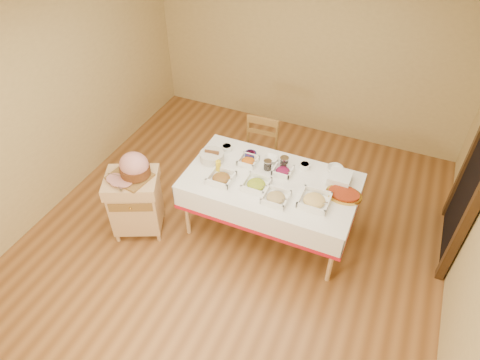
% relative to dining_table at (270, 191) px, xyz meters
% --- Properties ---
extents(room_shell, '(5.00, 5.00, 5.00)m').
position_rel_dining_table_xyz_m(room_shell, '(-0.30, -0.30, 0.70)').
color(room_shell, brown).
rests_on(room_shell, ground).
extents(doorway, '(0.09, 1.10, 2.20)m').
position_rel_dining_table_xyz_m(doorway, '(1.90, 0.60, 0.51)').
color(doorway, black).
rests_on(doorway, ground).
extents(dining_table, '(1.82, 1.02, 0.76)m').
position_rel_dining_table_xyz_m(dining_table, '(0.00, 0.00, 0.00)').
color(dining_table, tan).
rests_on(dining_table, ground).
extents(butcher_cart, '(0.70, 0.65, 0.79)m').
position_rel_dining_table_xyz_m(butcher_cart, '(-1.37, -0.59, -0.15)').
color(butcher_cart, tan).
rests_on(butcher_cart, ground).
extents(dining_chair, '(0.45, 0.43, 0.95)m').
position_rel_dining_table_xyz_m(dining_chair, '(-0.41, 0.65, -0.11)').
color(dining_chair, brown).
rests_on(dining_chair, ground).
extents(ham_on_board, '(0.44, 0.42, 0.29)m').
position_rel_dining_table_xyz_m(ham_on_board, '(-1.32, -0.55, 0.31)').
color(ham_on_board, brown).
rests_on(ham_on_board, butcher_cart).
extents(serving_dish_a, '(0.26, 0.25, 0.11)m').
position_rel_dining_table_xyz_m(serving_dish_a, '(-0.48, -0.22, 0.20)').
color(serving_dish_a, white).
rests_on(serving_dish_a, dining_table).
extents(serving_dish_b, '(0.26, 0.26, 0.10)m').
position_rel_dining_table_xyz_m(serving_dish_b, '(-0.11, -0.16, 0.20)').
color(serving_dish_b, white).
rests_on(serving_dish_b, dining_table).
extents(serving_dish_c, '(0.25, 0.25, 0.10)m').
position_rel_dining_table_xyz_m(serving_dish_c, '(0.15, -0.26, 0.19)').
color(serving_dish_c, white).
rests_on(serving_dish_c, dining_table).
extents(serving_dish_d, '(0.29, 0.29, 0.11)m').
position_rel_dining_table_xyz_m(serving_dish_d, '(0.51, -0.15, 0.20)').
color(serving_dish_d, white).
rests_on(serving_dish_d, dining_table).
extents(serving_dish_e, '(0.21, 0.20, 0.10)m').
position_rel_dining_table_xyz_m(serving_dish_e, '(-0.33, 0.17, 0.19)').
color(serving_dish_e, white).
rests_on(serving_dish_e, dining_table).
extents(serving_dish_f, '(0.21, 0.20, 0.10)m').
position_rel_dining_table_xyz_m(serving_dish_f, '(0.07, 0.16, 0.19)').
color(serving_dish_f, white).
rests_on(serving_dish_f, dining_table).
extents(small_bowl_left, '(0.12, 0.12, 0.06)m').
position_rel_dining_table_xyz_m(small_bowl_left, '(-0.65, 0.29, 0.19)').
color(small_bowl_left, white).
rests_on(small_bowl_left, dining_table).
extents(small_bowl_mid, '(0.13, 0.13, 0.06)m').
position_rel_dining_table_xyz_m(small_bowl_mid, '(-0.35, 0.28, 0.19)').
color(small_bowl_mid, navy).
rests_on(small_bowl_mid, dining_table).
extents(small_bowl_right, '(0.12, 0.12, 0.06)m').
position_rel_dining_table_xyz_m(small_bowl_right, '(0.26, 0.33, 0.19)').
color(small_bowl_right, white).
rests_on(small_bowl_right, dining_table).
extents(bowl_white_imported, '(0.17, 0.17, 0.04)m').
position_rel_dining_table_xyz_m(bowl_white_imported, '(-0.12, 0.31, 0.18)').
color(bowl_white_imported, white).
rests_on(bowl_white_imported, dining_table).
extents(bowl_small_imported, '(0.23, 0.23, 0.05)m').
position_rel_dining_table_xyz_m(bowl_small_imported, '(0.58, 0.41, 0.19)').
color(bowl_small_imported, white).
rests_on(bowl_small_imported, dining_table).
extents(preserve_jar_left, '(0.09, 0.09, 0.11)m').
position_rel_dining_table_xyz_m(preserve_jar_left, '(-0.10, 0.15, 0.21)').
color(preserve_jar_left, silver).
rests_on(preserve_jar_left, dining_table).
extents(preserve_jar_right, '(0.10, 0.10, 0.12)m').
position_rel_dining_table_xyz_m(preserve_jar_right, '(0.05, 0.26, 0.22)').
color(preserve_jar_right, silver).
rests_on(preserve_jar_right, dining_table).
extents(mustard_bottle, '(0.06, 0.06, 0.17)m').
position_rel_dining_table_xyz_m(mustard_bottle, '(-0.57, -0.09, 0.24)').
color(mustard_bottle, yellow).
rests_on(mustard_bottle, dining_table).
extents(bread_basket, '(0.27, 0.27, 0.12)m').
position_rel_dining_table_xyz_m(bread_basket, '(-0.72, 0.05, 0.21)').
color(bread_basket, beige).
rests_on(bread_basket, dining_table).
extents(plate_stack, '(0.23, 0.23, 0.10)m').
position_rel_dining_table_xyz_m(plate_stack, '(0.66, 0.26, 0.21)').
color(plate_stack, white).
rests_on(plate_stack, dining_table).
extents(brass_platter, '(0.37, 0.27, 0.05)m').
position_rel_dining_table_xyz_m(brass_platter, '(0.76, 0.06, 0.18)').
color(brass_platter, gold).
rests_on(brass_platter, dining_table).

